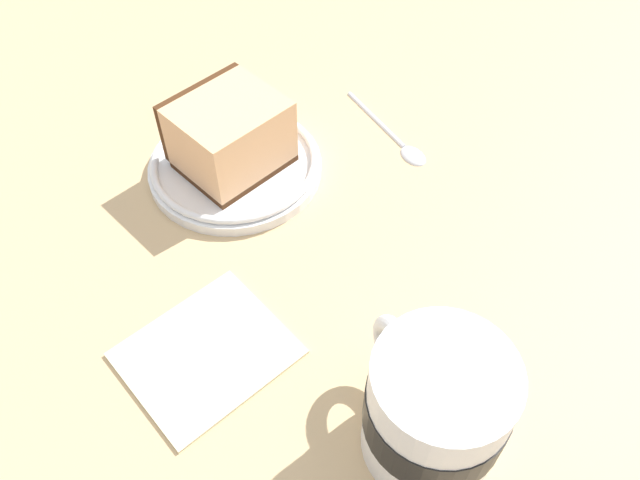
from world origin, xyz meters
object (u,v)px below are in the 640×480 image
object	(u,v)px
teaspoon	(400,141)
folded_napkin	(207,352)
tea_mug	(438,406)
small_plate	(235,165)
cake_slice	(229,134)

from	to	relation	value
teaspoon	folded_napkin	size ratio (longest dim) A/B	1.10
tea_mug	small_plate	bearing A→B (deg)	-176.58
small_plate	folded_napkin	xyz separation A→B (cm)	(16.81, -9.22, -0.54)
small_plate	cake_slice	bearing A→B (deg)	-162.41
small_plate	tea_mug	world-z (taller)	tea_mug
small_plate	teaspoon	distance (cm)	15.98
tea_mug	teaspoon	bearing A→B (deg)	151.99
cake_slice	folded_napkin	xyz separation A→B (cm)	(17.07, -9.13, -4.01)
tea_mug	teaspoon	size ratio (longest dim) A/B	0.92
tea_mug	folded_napkin	xyz separation A→B (cm)	(-12.78, -10.98, -4.74)
small_plate	folded_napkin	size ratio (longest dim) A/B	1.38
cake_slice	folded_napkin	distance (cm)	19.77
small_plate	cake_slice	world-z (taller)	cake_slice
teaspoon	folded_napkin	distance (cm)	28.01
tea_mug	teaspoon	distance (cm)	29.69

